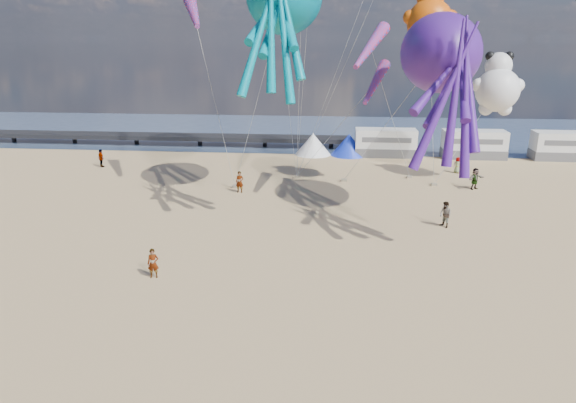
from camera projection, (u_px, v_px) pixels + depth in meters
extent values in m
plane|color=tan|center=(316.00, 379.00, 19.60)|extent=(120.00, 120.00, 0.00)
plane|color=#344664|center=(332.00, 132.00, 71.79)|extent=(120.00, 120.00, 0.00)
cube|color=black|center=(105.00, 136.00, 63.53)|extent=(60.00, 3.00, 0.50)
cube|color=silver|center=(385.00, 143.00, 56.57)|extent=(6.60, 2.50, 3.00)
cube|color=silver|center=(474.00, 144.00, 55.73)|extent=(6.60, 2.50, 3.00)
cube|color=silver|center=(565.00, 146.00, 54.89)|extent=(6.60, 2.50, 3.00)
cone|color=white|center=(313.00, 144.00, 57.37)|extent=(4.00, 4.00, 2.40)
cone|color=#1933CC|center=(349.00, 145.00, 57.02)|extent=(4.00, 4.00, 2.40)
imported|color=tan|center=(153.00, 263.00, 27.74)|extent=(0.66, 0.49, 1.66)
imported|color=#7F6659|center=(457.00, 165.00, 49.57)|extent=(0.68, 0.60, 1.56)
imported|color=#7F6659|center=(445.00, 215.00, 35.19)|extent=(0.97, 1.06, 1.82)
imported|color=#7F6659|center=(101.00, 158.00, 51.85)|extent=(1.33, 1.29, 1.82)
imported|color=#7F6659|center=(475.00, 179.00, 44.14)|extent=(1.17, 1.00, 1.88)
imported|color=#7F6659|center=(240.00, 182.00, 43.21)|extent=(1.74, 0.69, 1.83)
cube|color=gray|center=(235.00, 187.00, 44.82)|extent=(0.50, 0.35, 0.22)
cube|color=gray|center=(344.00, 180.00, 46.83)|extent=(0.50, 0.35, 0.22)
cube|color=gray|center=(434.00, 185.00, 45.40)|extent=(0.50, 0.35, 0.22)
cube|color=gray|center=(410.00, 177.00, 47.91)|extent=(0.50, 0.35, 0.22)
cube|color=gray|center=(297.00, 177.00, 48.00)|extent=(0.50, 0.35, 0.22)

